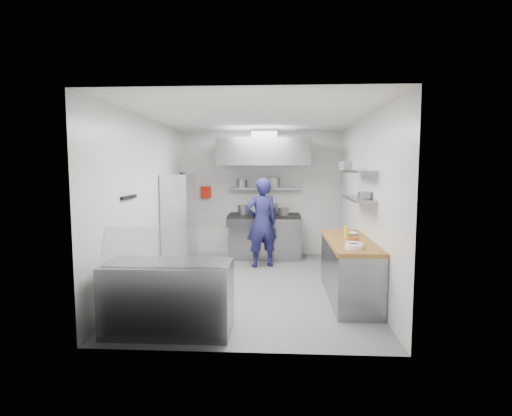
# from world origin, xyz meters

# --- Properties ---
(floor) EXTENTS (5.00, 5.00, 0.00)m
(floor) POSITION_xyz_m (0.00, 0.00, 0.00)
(floor) COLOR slate
(floor) RESTS_ON ground
(ceiling) EXTENTS (5.00, 5.00, 0.00)m
(ceiling) POSITION_xyz_m (0.00, 0.00, 2.80)
(ceiling) COLOR silver
(ceiling) RESTS_ON wall_back
(wall_back) EXTENTS (3.60, 2.80, 0.02)m
(wall_back) POSITION_xyz_m (0.00, 2.50, 1.40)
(wall_back) COLOR white
(wall_back) RESTS_ON floor
(wall_front) EXTENTS (3.60, 2.80, 0.02)m
(wall_front) POSITION_xyz_m (0.00, -2.50, 1.40)
(wall_front) COLOR white
(wall_front) RESTS_ON floor
(wall_left) EXTENTS (2.80, 5.00, 0.02)m
(wall_left) POSITION_xyz_m (-1.80, 0.00, 1.40)
(wall_left) COLOR white
(wall_left) RESTS_ON floor
(wall_right) EXTENTS (2.80, 5.00, 0.02)m
(wall_right) POSITION_xyz_m (1.80, 0.00, 1.40)
(wall_right) COLOR white
(wall_right) RESTS_ON floor
(gas_range) EXTENTS (1.60, 0.80, 0.90)m
(gas_range) POSITION_xyz_m (0.10, 2.10, 0.45)
(gas_range) COLOR gray
(gas_range) RESTS_ON floor
(cooktop) EXTENTS (1.57, 0.78, 0.06)m
(cooktop) POSITION_xyz_m (0.10, 2.10, 0.93)
(cooktop) COLOR black
(cooktop) RESTS_ON gas_range
(stock_pot_left) EXTENTS (0.28, 0.28, 0.20)m
(stock_pot_left) POSITION_xyz_m (-0.35, 2.05, 1.06)
(stock_pot_left) COLOR slate
(stock_pot_left) RESTS_ON cooktop
(stock_pot_mid) EXTENTS (0.37, 0.37, 0.24)m
(stock_pot_mid) POSITION_xyz_m (0.21, 2.19, 1.08)
(stock_pot_mid) COLOR slate
(stock_pot_mid) RESTS_ON cooktop
(stock_pot_right) EXTENTS (0.23, 0.23, 0.16)m
(stock_pot_right) POSITION_xyz_m (0.52, 1.98, 1.04)
(stock_pot_right) COLOR slate
(stock_pot_right) RESTS_ON cooktop
(over_range_shelf) EXTENTS (1.60, 0.30, 0.04)m
(over_range_shelf) POSITION_xyz_m (0.10, 2.34, 1.52)
(over_range_shelf) COLOR gray
(over_range_shelf) RESTS_ON wall_back
(shelf_pot_a) EXTENTS (0.23, 0.23, 0.18)m
(shelf_pot_a) POSITION_xyz_m (-0.41, 2.28, 1.63)
(shelf_pot_a) COLOR slate
(shelf_pot_a) RESTS_ON over_range_shelf
(shelf_pot_b) EXTENTS (0.29, 0.29, 0.22)m
(shelf_pot_b) POSITION_xyz_m (0.30, 2.21, 1.65)
(shelf_pot_b) COLOR slate
(shelf_pot_b) RESTS_ON over_range_shelf
(extractor_hood) EXTENTS (1.90, 1.15, 0.55)m
(extractor_hood) POSITION_xyz_m (0.10, 1.93, 2.30)
(extractor_hood) COLOR gray
(extractor_hood) RESTS_ON wall_back
(hood_duct) EXTENTS (0.55, 0.55, 0.24)m
(hood_duct) POSITION_xyz_m (0.10, 2.15, 2.68)
(hood_duct) COLOR slate
(hood_duct) RESTS_ON extractor_hood
(red_firebox) EXTENTS (0.22, 0.10, 0.26)m
(red_firebox) POSITION_xyz_m (-1.25, 2.44, 1.42)
(red_firebox) COLOR red
(red_firebox) RESTS_ON wall_back
(chef) EXTENTS (0.76, 0.63, 1.78)m
(chef) POSITION_xyz_m (0.08, 1.27, 0.89)
(chef) COLOR #191A4D
(chef) RESTS_ON floor
(wire_rack) EXTENTS (0.50, 0.90, 1.85)m
(wire_rack) POSITION_xyz_m (-1.53, 1.07, 0.93)
(wire_rack) COLOR silver
(wire_rack) RESTS_ON floor
(rack_bin_a) EXTENTS (0.17, 0.21, 0.19)m
(rack_bin_a) POSITION_xyz_m (-1.53, 0.98, 0.80)
(rack_bin_a) COLOR white
(rack_bin_a) RESTS_ON wire_rack
(rack_bin_b) EXTENTS (0.15, 0.20, 0.17)m
(rack_bin_b) POSITION_xyz_m (-1.53, 1.33, 1.30)
(rack_bin_b) COLOR yellow
(rack_bin_b) RESTS_ON wire_rack
(rack_jar) EXTENTS (0.12, 0.12, 0.18)m
(rack_jar) POSITION_xyz_m (-1.48, 1.17, 1.80)
(rack_jar) COLOR black
(rack_jar) RESTS_ON wire_rack
(knife_strip) EXTENTS (0.04, 0.55, 0.05)m
(knife_strip) POSITION_xyz_m (-1.78, -0.90, 1.55)
(knife_strip) COLOR black
(knife_strip) RESTS_ON wall_left
(prep_counter_base) EXTENTS (0.62, 2.00, 0.84)m
(prep_counter_base) POSITION_xyz_m (1.48, -0.60, 0.42)
(prep_counter_base) COLOR gray
(prep_counter_base) RESTS_ON floor
(prep_counter_top) EXTENTS (0.65, 2.04, 0.06)m
(prep_counter_top) POSITION_xyz_m (1.48, -0.60, 0.87)
(prep_counter_top) COLOR brown
(prep_counter_top) RESTS_ON prep_counter_base
(plate_stack_a) EXTENTS (0.23, 0.23, 0.06)m
(plate_stack_a) POSITION_xyz_m (1.40, -1.30, 0.93)
(plate_stack_a) COLOR white
(plate_stack_a) RESTS_ON prep_counter_top
(plate_stack_b) EXTENTS (0.24, 0.24, 0.06)m
(plate_stack_b) POSITION_xyz_m (1.44, -1.15, 0.93)
(plate_stack_b) COLOR white
(plate_stack_b) RESTS_ON prep_counter_top
(copper_pan) EXTENTS (0.14, 0.14, 0.06)m
(copper_pan) POSITION_xyz_m (1.52, -0.69, 0.93)
(copper_pan) COLOR #CD663A
(copper_pan) RESTS_ON prep_counter_top
(squeeze_bottle) EXTENTS (0.06, 0.06, 0.18)m
(squeeze_bottle) POSITION_xyz_m (1.46, -0.43, 0.99)
(squeeze_bottle) COLOR yellow
(squeeze_bottle) RESTS_ON prep_counter_top
(mixing_bowl) EXTENTS (0.23, 0.23, 0.05)m
(mixing_bowl) POSITION_xyz_m (1.56, -0.21, 0.92)
(mixing_bowl) COLOR white
(mixing_bowl) RESTS_ON prep_counter_top
(wall_shelf_lower) EXTENTS (0.30, 1.30, 0.04)m
(wall_shelf_lower) POSITION_xyz_m (1.64, -0.30, 1.50)
(wall_shelf_lower) COLOR gray
(wall_shelf_lower) RESTS_ON wall_right
(wall_shelf_upper) EXTENTS (0.30, 1.30, 0.04)m
(wall_shelf_upper) POSITION_xyz_m (1.64, -0.30, 1.92)
(wall_shelf_upper) COLOR gray
(wall_shelf_upper) RESTS_ON wall_right
(shelf_pot_c) EXTENTS (0.22, 0.22, 0.10)m
(shelf_pot_c) POSITION_xyz_m (1.71, -0.54, 1.57)
(shelf_pot_c) COLOR slate
(shelf_pot_c) RESTS_ON wall_shelf_lower
(shelf_pot_d) EXTENTS (0.24, 0.24, 0.14)m
(shelf_pot_d) POSITION_xyz_m (1.48, 0.02, 2.01)
(shelf_pot_d) COLOR slate
(shelf_pot_d) RESTS_ON wall_shelf_upper
(display_case) EXTENTS (1.50, 0.70, 0.85)m
(display_case) POSITION_xyz_m (-0.91, -2.00, 0.42)
(display_case) COLOR gray
(display_case) RESTS_ON floor
(display_glass) EXTENTS (1.47, 0.19, 0.42)m
(display_glass) POSITION_xyz_m (-0.91, -2.12, 1.07)
(display_glass) COLOR silver
(display_glass) RESTS_ON display_case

